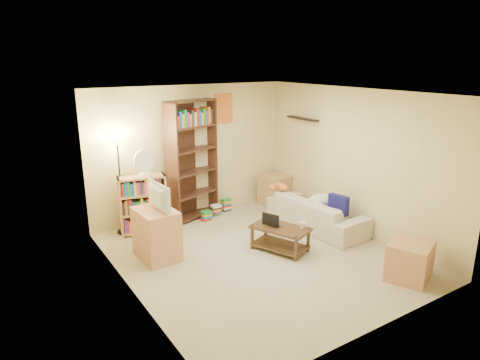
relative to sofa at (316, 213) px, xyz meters
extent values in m
plane|color=tan|center=(-1.55, -0.39, -0.28)|extent=(4.50, 4.50, 0.00)
cube|color=beige|center=(-1.55, 1.86, 0.97)|extent=(4.00, 0.04, 2.50)
cube|color=beige|center=(-1.55, -2.64, 0.97)|extent=(4.00, 0.04, 2.50)
cube|color=beige|center=(-3.55, -0.39, 0.97)|extent=(0.04, 4.50, 2.50)
cube|color=beige|center=(0.45, -0.39, 0.97)|extent=(0.04, 4.50, 2.50)
cube|color=white|center=(-1.55, -0.39, 2.22)|extent=(4.00, 4.50, 0.04)
cube|color=red|center=(-0.83, 1.85, 1.74)|extent=(0.40, 0.02, 0.58)
cube|color=black|center=(0.37, 0.91, 1.57)|extent=(0.12, 0.80, 0.03)
imported|color=#BEB39D|center=(0.00, 0.00, 0.00)|extent=(2.01, 0.97, 0.56)
cube|color=navy|center=(0.12, -0.41, 0.26)|extent=(0.17, 0.38, 0.33)
ellipsoid|color=white|center=(0.14, 0.05, 0.20)|extent=(0.52, 0.37, 0.22)
ellipsoid|color=orange|center=(-0.25, 0.73, 0.35)|extent=(0.36, 0.18, 0.14)
sphere|color=orange|center=(-0.46, 0.71, 0.37)|extent=(0.12, 0.12, 0.12)
cube|color=#4A311C|center=(-1.14, -0.40, 0.10)|extent=(0.80, 1.02, 0.04)
cube|color=#4A311C|center=(-1.14, -0.40, -0.20)|extent=(0.76, 0.96, 0.03)
cube|color=#4A311C|center=(-1.18, -0.85, -0.08)|extent=(0.04, 0.04, 0.40)
cube|color=#4A311C|center=(-0.79, -0.69, -0.08)|extent=(0.04, 0.04, 0.40)
cube|color=#4A311C|center=(-1.48, -0.12, -0.08)|extent=(0.04, 0.04, 0.40)
cube|color=#4A311C|center=(-1.09, 0.04, -0.08)|extent=(0.04, 0.04, 0.40)
imported|color=black|center=(-1.15, -0.26, 0.13)|extent=(0.32, 0.24, 0.02)
cube|color=white|center=(-1.27, -0.31, 0.24)|extent=(0.12, 0.28, 0.20)
imported|color=white|center=(-0.88, -0.62, 0.17)|extent=(0.18, 0.18, 0.11)
cube|color=black|center=(-1.16, -0.09, 0.13)|extent=(0.14, 0.15, 0.02)
cube|color=tan|center=(-2.89, 0.41, 0.11)|extent=(0.55, 0.75, 0.78)
imported|color=black|center=(-2.89, 0.41, 0.70)|extent=(0.72, 0.15, 0.41)
cube|color=#48271B|center=(-1.63, 1.66, 0.84)|extent=(1.06, 0.61, 2.25)
cube|color=tan|center=(-2.70, 1.49, 0.23)|extent=(0.85, 0.48, 1.03)
cylinder|color=white|center=(-2.64, 1.46, 0.77)|extent=(0.21, 0.21, 0.04)
cylinder|color=white|center=(-2.64, 1.46, 0.87)|extent=(0.02, 0.02, 0.21)
cylinder|color=white|center=(-2.64, 1.43, 1.03)|extent=(0.37, 0.06, 0.37)
cylinder|color=black|center=(-3.01, 1.66, -0.27)|extent=(0.25, 0.25, 0.03)
cylinder|color=black|center=(-3.01, 1.66, 0.51)|extent=(0.03, 0.03, 1.59)
cone|color=beige|center=(-3.01, 1.66, 1.34)|extent=(0.29, 0.29, 0.12)
cube|color=tan|center=(0.17, 1.43, 0.03)|extent=(0.67, 0.67, 0.63)
cube|color=tan|center=(-0.17, -2.08, -0.02)|extent=(0.79, 0.74, 0.53)
cube|color=red|center=(-1.50, 1.41, -0.19)|extent=(0.20, 0.16, 0.17)
cube|color=#1966B2|center=(-1.21, 1.53, -0.18)|extent=(0.20, 0.16, 0.21)
cube|color=gold|center=(-0.92, 1.66, -0.16)|extent=(0.20, 0.16, 0.25)
camera|label=1|loc=(-5.08, -5.34, 2.69)|focal=32.00mm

